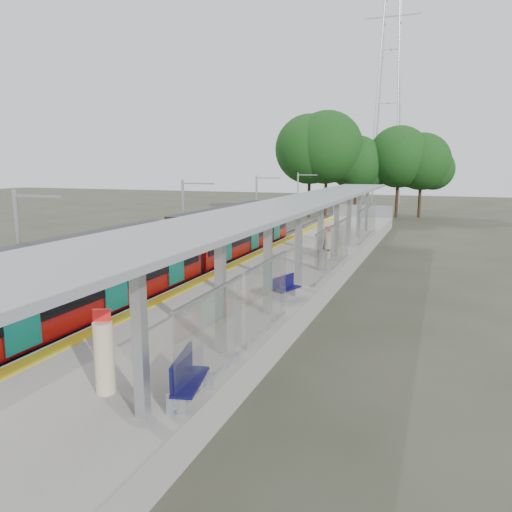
# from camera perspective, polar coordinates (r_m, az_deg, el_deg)

# --- Properties ---
(trackbed) EXTENTS (3.00, 70.00, 0.24)m
(trackbed) POSITION_cam_1_polar(r_m,az_deg,el_deg) (29.68, -4.15, -1.54)
(trackbed) COLOR #59544C
(trackbed) RESTS_ON ground
(platform) EXTENTS (6.00, 50.00, 1.00)m
(platform) POSITION_cam_1_polar(r_m,az_deg,el_deg) (28.05, 4.22, -1.45)
(platform) COLOR gray
(platform) RESTS_ON ground
(tactile_strip) EXTENTS (0.60, 50.00, 0.02)m
(tactile_strip) POSITION_cam_1_polar(r_m,az_deg,el_deg) (28.75, -0.65, -0.09)
(tactile_strip) COLOR gold
(tactile_strip) RESTS_ON platform
(end_fence) EXTENTS (6.00, 0.10, 1.20)m
(end_fence) POSITION_cam_1_polar(r_m,az_deg,el_deg) (52.08, 12.07, 5.08)
(end_fence) COLOR #9EA0A5
(end_fence) RESTS_ON platform
(train) EXTENTS (2.74, 27.60, 3.62)m
(train) POSITION_cam_1_polar(r_m,az_deg,el_deg) (25.13, -8.77, 0.66)
(train) COLOR black
(train) RESTS_ON ground
(canopy) EXTENTS (3.27, 38.00, 3.66)m
(canopy) POSITION_cam_1_polar(r_m,az_deg,el_deg) (23.43, 5.47, 5.33)
(canopy) COLOR #9EA0A5
(canopy) RESTS_ON platform
(pylon) EXTENTS (8.00, 4.00, 38.00)m
(pylon) POSITION_cam_1_polar(r_m,az_deg,el_deg) (80.83, 15.02, 19.18)
(pylon) COLOR #9EA0A5
(pylon) RESTS_ON ground
(tree_cluster) EXTENTS (19.70, 11.96, 12.35)m
(tree_cluster) POSITION_cam_1_polar(r_m,az_deg,el_deg) (60.35, 11.07, 11.40)
(tree_cluster) COLOR #382316
(tree_cluster) RESTS_ON ground
(catenary_masts) EXTENTS (2.08, 48.16, 5.40)m
(catenary_masts) POSITION_cam_1_polar(r_m,az_deg,el_deg) (29.11, -8.13, 3.72)
(catenary_masts) COLOR #9EA0A5
(catenary_masts) RESTS_ON ground
(bench_near) EXTENTS (0.85, 1.70, 1.12)m
(bench_near) POSITION_cam_1_polar(r_m,az_deg,el_deg) (11.59, -7.93, -13.52)
(bench_near) COLOR #110E4A
(bench_near) RESTS_ON platform
(bench_mid) EXTENTS (0.83, 1.44, 0.94)m
(bench_mid) POSITION_cam_1_polar(r_m,az_deg,el_deg) (19.82, 3.43, -3.52)
(bench_mid) COLOR #110E4A
(bench_mid) RESTS_ON platform
(bench_far) EXTENTS (0.80, 1.64, 1.08)m
(bench_far) POSITION_cam_1_polar(r_m,az_deg,el_deg) (29.14, 7.79, 1.06)
(bench_far) COLOR #110E4A
(bench_far) RESTS_ON platform
(info_pillar_near) EXTENTS (0.46, 0.46, 2.03)m
(info_pillar_near) POSITION_cam_1_polar(r_m,az_deg,el_deg) (12.29, -16.96, -10.98)
(info_pillar_near) COLOR beige
(info_pillar_near) RESTS_ON platform
(info_pillar_far) EXTENTS (0.40, 0.40, 1.79)m
(info_pillar_far) POSITION_cam_1_polar(r_m,az_deg,el_deg) (28.75, 8.16, 1.35)
(info_pillar_far) COLOR beige
(info_pillar_far) RESTS_ON platform
(litter_bin) EXTENTS (0.56, 0.56, 1.03)m
(litter_bin) POSITION_cam_1_polar(r_m,az_deg,el_deg) (25.40, 7.54, -0.44)
(litter_bin) COLOR #9EA0A5
(litter_bin) RESTS_ON platform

